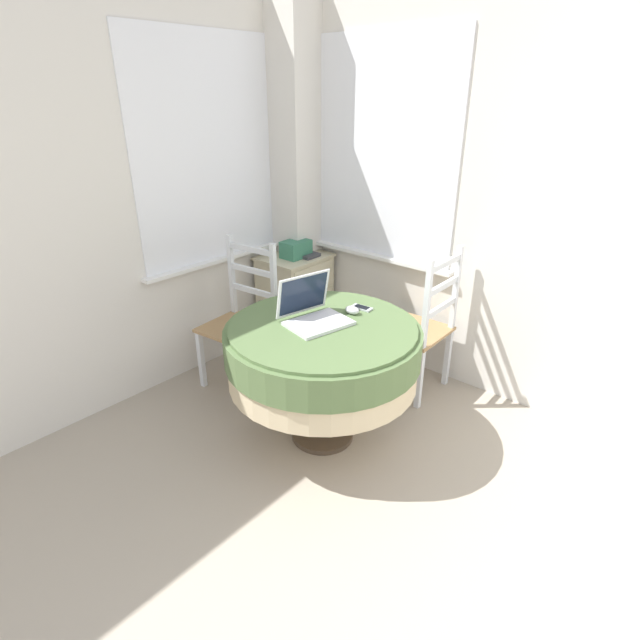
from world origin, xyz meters
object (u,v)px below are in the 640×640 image
(dining_chair_near_right_window, at_px, (420,328))
(corner_cabinet, at_px, (295,299))
(computer_mouse, at_px, (352,310))
(laptop, at_px, (313,313))
(book_on_cabinet, at_px, (305,254))
(round_dining_table, at_px, (323,351))
(cell_phone, at_px, (362,308))
(storage_box, at_px, (296,249))
(dining_chair_near_back_window, at_px, (242,321))

(dining_chair_near_right_window, bearing_deg, corner_cabinet, 89.68)
(computer_mouse, relative_size, dining_chair_near_right_window, 0.09)
(laptop, xyz_separation_m, book_on_cabinet, (0.87, 0.85, -0.05))
(corner_cabinet, bearing_deg, round_dining_table, -129.52)
(cell_phone, bearing_deg, corner_cabinet, 63.66)
(dining_chair_near_right_window, bearing_deg, storage_box, 90.45)
(round_dining_table, bearing_deg, dining_chair_near_back_window, 81.64)
(dining_chair_near_right_window, bearing_deg, computer_mouse, 169.08)
(laptop, relative_size, book_on_cabinet, 2.02)
(storage_box, bearing_deg, book_on_cabinet, -29.11)
(computer_mouse, bearing_deg, book_on_cabinet, 55.70)
(laptop, relative_size, corner_cabinet, 0.53)
(dining_chair_near_right_window, distance_m, storage_box, 1.14)
(cell_phone, relative_size, dining_chair_near_right_window, 0.13)
(cell_phone, bearing_deg, laptop, 163.74)
(book_on_cabinet, bearing_deg, storage_box, 150.89)
(laptop, bearing_deg, dining_chair_near_right_window, -14.42)
(cell_phone, bearing_deg, computer_mouse, -178.33)
(computer_mouse, bearing_deg, cell_phone, 1.67)
(computer_mouse, xyz_separation_m, dining_chair_near_back_window, (-0.10, 0.84, -0.29))
(laptop, distance_m, computer_mouse, 0.24)
(storage_box, height_order, book_on_cabinet, storage_box)
(laptop, relative_size, dining_chair_near_right_window, 0.38)
(laptop, bearing_deg, corner_cabinet, 48.46)
(computer_mouse, bearing_deg, round_dining_table, 173.52)
(dining_chair_near_back_window, xyz_separation_m, storage_box, (0.68, 0.14, 0.32))
(laptop, xyz_separation_m, dining_chair_near_back_window, (0.12, 0.75, -0.32))
(cell_phone, xyz_separation_m, dining_chair_near_right_window, (0.49, -0.12, -0.27))
(book_on_cabinet, bearing_deg, laptop, -135.47)
(cell_phone, distance_m, book_on_cabinet, 1.09)
(cell_phone, xyz_separation_m, storage_box, (0.49, 0.98, 0.04))
(cell_phone, bearing_deg, dining_chair_near_back_window, 103.11)
(round_dining_table, relative_size, corner_cabinet, 1.50)
(computer_mouse, distance_m, cell_phone, 0.10)
(round_dining_table, xyz_separation_m, book_on_cabinet, (0.87, 0.92, 0.15))
(book_on_cabinet, bearing_deg, computer_mouse, -124.30)
(storage_box, bearing_deg, computer_mouse, -120.54)
(laptop, distance_m, book_on_cabinet, 1.21)
(dining_chair_near_back_window, bearing_deg, corner_cabinet, 13.97)
(cell_phone, height_order, storage_box, storage_box)
(round_dining_table, height_order, laptop, laptop)
(laptop, xyz_separation_m, dining_chair_near_right_window, (0.81, -0.21, -0.32))
(dining_chair_near_back_window, bearing_deg, storage_box, 11.75)
(dining_chair_near_right_window, height_order, storage_box, dining_chair_near_right_window)
(corner_cabinet, bearing_deg, book_on_cabinet, -53.27)
(corner_cabinet, bearing_deg, dining_chair_near_back_window, -166.03)
(corner_cabinet, height_order, book_on_cabinet, book_on_cabinet)
(cell_phone, relative_size, storage_box, 0.60)
(round_dining_table, xyz_separation_m, dining_chair_near_back_window, (0.12, 0.82, -0.12))
(dining_chair_near_back_window, relative_size, book_on_cabinet, 5.28)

